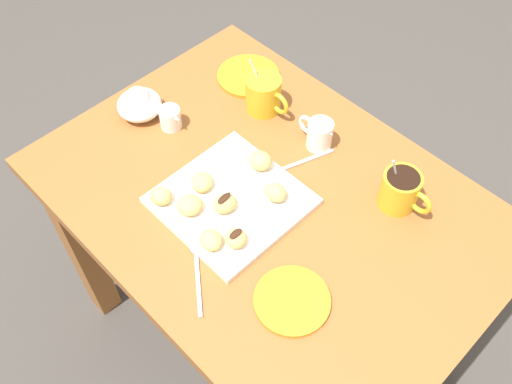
% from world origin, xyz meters
% --- Properties ---
extents(ground_plane, '(8.00, 8.00, 0.00)m').
position_xyz_m(ground_plane, '(0.00, 0.00, 0.00)').
color(ground_plane, '#423D38').
extents(dining_table, '(1.01, 0.72, 0.74)m').
position_xyz_m(dining_table, '(0.00, 0.00, 0.59)').
color(dining_table, '#935628').
rests_on(dining_table, ground_plane).
extents(pastry_plate_square, '(0.28, 0.28, 0.02)m').
position_xyz_m(pastry_plate_square, '(-0.04, -0.07, 0.74)').
color(pastry_plate_square, white).
rests_on(pastry_plate_square, dining_table).
extents(coffee_mug_mustard_left, '(0.13, 0.09, 0.14)m').
position_xyz_m(coffee_mug_mustard_left, '(-0.20, 0.19, 0.79)').
color(coffee_mug_mustard_left, gold).
rests_on(coffee_mug_mustard_left, dining_table).
extents(coffee_mug_mustard_right, '(0.12, 0.08, 0.13)m').
position_xyz_m(coffee_mug_mustard_right, '(0.21, 0.19, 0.78)').
color(coffee_mug_mustard_right, gold).
rests_on(coffee_mug_mustard_right, dining_table).
extents(cream_pitcher_white, '(0.10, 0.06, 0.07)m').
position_xyz_m(cream_pitcher_white, '(-0.03, 0.19, 0.78)').
color(cream_pitcher_white, white).
rests_on(cream_pitcher_white, dining_table).
extents(ice_cream_bowl, '(0.11, 0.11, 0.08)m').
position_xyz_m(ice_cream_bowl, '(-0.40, -0.04, 0.77)').
color(ice_cream_bowl, white).
rests_on(ice_cream_bowl, dining_table).
extents(chocolate_sauce_pitcher, '(0.09, 0.05, 0.06)m').
position_xyz_m(chocolate_sauce_pitcher, '(-0.32, -0.02, 0.77)').
color(chocolate_sauce_pitcher, white).
rests_on(chocolate_sauce_pitcher, dining_table).
extents(saucer_orange_left, '(0.16, 0.16, 0.01)m').
position_xyz_m(saucer_orange_left, '(-0.31, 0.24, 0.74)').
color(saucer_orange_left, orange).
rests_on(saucer_orange_left, dining_table).
extents(saucer_orange_right, '(0.15, 0.15, 0.01)m').
position_xyz_m(saucer_orange_right, '(0.21, -0.15, 0.74)').
color(saucer_orange_right, orange).
rests_on(saucer_orange_right, dining_table).
extents(loose_spoon_near_saucer, '(0.14, 0.10, 0.01)m').
position_xyz_m(loose_spoon_near_saucer, '(0.03, -0.23, 0.74)').
color(loose_spoon_near_saucer, silver).
rests_on(loose_spoon_near_saucer, dining_table).
extents(loose_spoon_by_plate, '(0.07, 0.15, 0.01)m').
position_xyz_m(loose_spoon_by_plate, '(-0.02, 0.11, 0.74)').
color(loose_spoon_by_plate, silver).
rests_on(loose_spoon_by_plate, dining_table).
extents(beignet_0, '(0.07, 0.07, 0.04)m').
position_xyz_m(beignet_0, '(-0.08, -0.15, 0.77)').
color(beignet_0, '#E5B260').
rests_on(beignet_0, pastry_plate_square).
extents(beignet_1, '(0.06, 0.06, 0.04)m').
position_xyz_m(beignet_1, '(-0.03, -0.10, 0.77)').
color(beignet_1, '#E5B260').
rests_on(beignet_1, pastry_plate_square).
extents(chocolate_drizzle_1, '(0.02, 0.04, 0.00)m').
position_xyz_m(chocolate_drizzle_1, '(-0.03, -0.10, 0.79)').
color(chocolate_drizzle_1, '#381E11').
rests_on(chocolate_drizzle_1, beignet_1).
extents(beignet_2, '(0.06, 0.05, 0.04)m').
position_xyz_m(beignet_2, '(0.02, -0.00, 0.77)').
color(beignet_2, '#E5B260').
rests_on(beignet_2, pastry_plate_square).
extents(beignet_3, '(0.07, 0.06, 0.03)m').
position_xyz_m(beignet_3, '(0.01, -0.18, 0.77)').
color(beignet_3, '#E5B260').
rests_on(beignet_3, pastry_plate_square).
extents(beignet_4, '(0.06, 0.06, 0.03)m').
position_xyz_m(beignet_4, '(0.04, -0.14, 0.77)').
color(beignet_4, '#E5B260').
rests_on(beignet_4, pastry_plate_square).
extents(chocolate_drizzle_4, '(0.02, 0.03, 0.00)m').
position_xyz_m(chocolate_drizzle_4, '(0.04, -0.14, 0.79)').
color(chocolate_drizzle_4, '#381E11').
rests_on(chocolate_drizzle_4, beignet_4).
extents(beignet_5, '(0.06, 0.06, 0.04)m').
position_xyz_m(beignet_5, '(-0.15, -0.18, 0.77)').
color(beignet_5, '#E5B260').
rests_on(beignet_5, pastry_plate_square).
extents(beignet_6, '(0.07, 0.07, 0.03)m').
position_xyz_m(beignet_6, '(-0.11, -0.09, 0.77)').
color(beignet_6, '#E5B260').
rests_on(beignet_6, pastry_plate_square).
extents(beignet_7, '(0.06, 0.06, 0.04)m').
position_xyz_m(beignet_7, '(-0.07, 0.04, 0.77)').
color(beignet_7, '#E5B260').
rests_on(beignet_7, pastry_plate_square).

